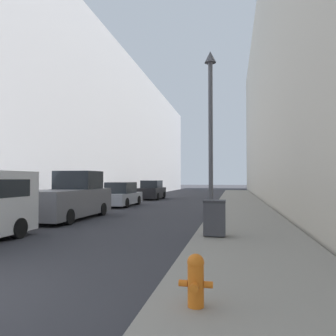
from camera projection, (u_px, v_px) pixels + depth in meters
The scene contains 9 objects.
sidewalk_right at pixel (242, 207), 21.05m from camera, with size 3.42×60.00×0.13m.
building_left_glass at pixel (73, 129), 32.26m from camera, with size 12.00×60.00×13.49m.
building_right_stone at pixel (333, 88), 27.67m from camera, with size 12.00×60.00×19.16m.
fire_hydrant at pixel (196, 279), 4.42m from camera, with size 0.46×0.35×0.71m.
trash_bin at pixel (215, 218), 9.87m from camera, with size 0.66×0.59×1.08m.
lamppost at pixel (211, 123), 12.83m from camera, with size 0.46×0.46×6.77m.
pickup_truck at pixel (70, 198), 15.29m from camera, with size 2.11×5.57×2.24m.
parked_sedan_near at pixel (121, 195), 22.42m from camera, with size 1.84×4.48×1.63m.
parked_sedan_far at pixel (152, 191), 29.92m from camera, with size 1.87×4.29×1.72m.
Camera 1 is at (5.04, -3.64, 1.85)m, focal length 35.00 mm.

